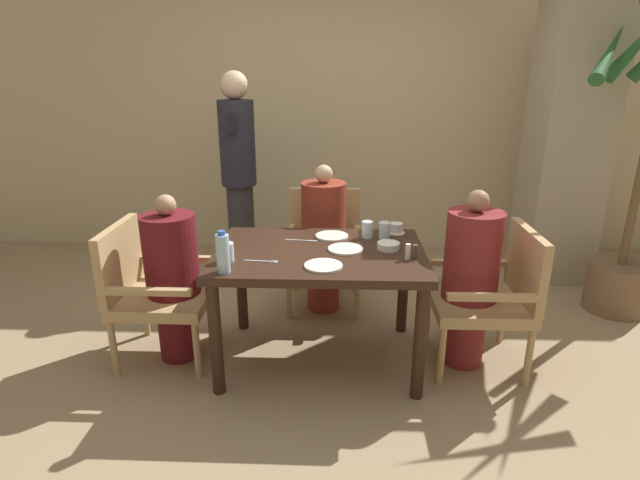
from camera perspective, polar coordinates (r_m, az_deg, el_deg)
ground_plane at (r=3.23m, az=-0.03°, el=-13.29°), size 16.00×16.00×0.00m
wall_back at (r=4.90m, az=0.99°, el=15.12°), size 8.00×0.06×2.80m
pillar_stone at (r=4.58m, az=26.68°, el=12.30°), size 0.54×0.54×2.70m
dining_table at (r=2.95m, az=-0.03°, el=-2.97°), size 1.22×0.86×0.72m
chair_left_side at (r=3.21m, az=-18.73°, el=-5.06°), size 0.55×0.55×0.86m
diner_in_left_chair at (r=3.14m, az=-16.45°, el=-4.08°), size 0.32×0.32×1.05m
chair_far_side at (r=3.79m, az=0.47°, el=-0.34°), size 0.55×0.55×0.86m
diner_in_far_chair at (r=3.63m, az=0.40°, el=0.27°), size 0.32×0.32×1.10m
chair_right_side at (r=3.14m, az=19.11°, el=-5.64°), size 0.55×0.55×0.86m
diner_in_right_chair at (r=3.07m, az=16.77°, el=-4.20°), size 0.32×0.32×1.09m
standing_host at (r=4.25m, az=-9.28°, el=7.83°), size 0.29×0.33×1.72m
potted_palm at (r=4.15m, az=32.62°, el=4.88°), size 0.93×0.93×2.32m
plate_main_left at (r=3.15m, az=1.36°, el=0.47°), size 0.21×0.21×0.01m
plate_main_right at (r=2.68m, az=0.39°, el=-2.95°), size 0.21×0.21×0.01m
plate_dessert_center at (r=2.92m, az=2.93°, el=-1.03°), size 0.21×0.21×0.01m
teacup_with_saucer at (r=3.25m, az=8.71°, el=1.28°), size 0.11×0.11×0.07m
bowl_small at (r=2.96m, az=7.83°, el=-0.67°), size 0.13×0.13×0.04m
water_bottle at (r=2.62m, az=-11.05°, el=-1.48°), size 0.07×0.07×0.23m
glass_tall_near at (r=3.14m, az=7.38°, el=1.11°), size 0.07×0.07×0.10m
glass_tall_mid at (r=2.79m, az=-10.53°, el=-1.35°), size 0.07×0.07×0.10m
glass_tall_far at (r=3.14m, az=5.43°, el=1.21°), size 0.07×0.07×0.10m
salt_shaker at (r=2.81m, az=10.01°, el=-1.31°), size 0.03×0.03×0.09m
pepper_shaker at (r=2.82m, az=10.79°, el=-1.36°), size 0.03×0.03×0.08m
fork_beside_plate at (r=2.76m, az=-6.36°, el=-2.43°), size 0.19×0.03×0.00m
knife_beside_plate at (r=3.08m, az=-1.97°, el=-0.05°), size 0.20×0.03×0.00m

